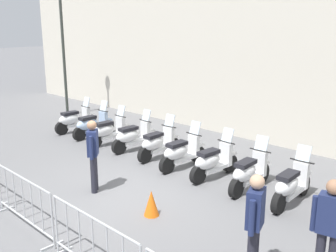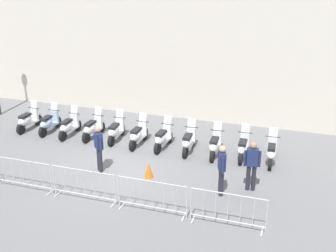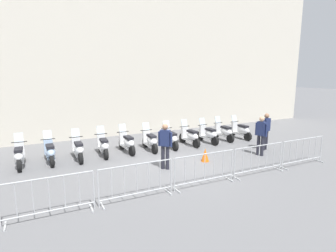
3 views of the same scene
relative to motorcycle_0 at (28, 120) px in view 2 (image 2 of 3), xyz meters
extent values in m
plane|color=slate|center=(5.14, -2.81, -0.45)|extent=(120.00, 120.00, 0.00)
cylinder|color=black|center=(0.07, 0.70, -0.21)|extent=(0.19, 0.49, 0.48)
cylinder|color=black|center=(-0.05, -0.54, -0.21)|extent=(0.19, 0.49, 0.48)
cube|color=white|center=(0.01, 0.08, -0.17)|extent=(0.37, 0.89, 0.10)
ellipsoid|color=white|center=(-0.02, -0.20, 0.07)|extent=(0.44, 0.87, 0.40)
cube|color=black|center=(-0.02, -0.17, 0.29)|extent=(0.34, 0.63, 0.10)
cube|color=white|center=(0.05, 0.51, 0.10)|extent=(0.35, 0.17, 0.60)
cylinder|color=black|center=(0.05, 0.51, 0.43)|extent=(0.56, 0.09, 0.04)
cube|color=silver|center=(0.06, 0.56, 0.61)|extent=(0.33, 0.17, 0.35)
cube|color=white|center=(0.07, 0.70, 0.06)|extent=(0.23, 0.34, 0.06)
cylinder|color=black|center=(1.11, 0.63, -0.21)|extent=(0.16, 0.49, 0.48)
cylinder|color=black|center=(1.05, -0.61, -0.21)|extent=(0.16, 0.49, 0.48)
cube|color=#A8C1E0|center=(1.08, 0.01, -0.17)|extent=(0.32, 0.88, 0.10)
ellipsoid|color=#A8C1E0|center=(1.07, -0.27, 0.07)|extent=(0.40, 0.86, 0.40)
cube|color=black|center=(1.07, -0.24, 0.29)|extent=(0.31, 0.61, 0.10)
cube|color=#A8C1E0|center=(1.10, 0.44, 0.10)|extent=(0.35, 0.16, 0.60)
cylinder|color=black|center=(1.10, 0.44, 0.43)|extent=(0.56, 0.06, 0.04)
cube|color=silver|center=(1.10, 0.49, 0.61)|extent=(0.33, 0.16, 0.35)
cube|color=#A8C1E0|center=(1.11, 0.63, 0.06)|extent=(0.22, 0.33, 0.06)
cylinder|color=black|center=(2.19, 0.43, -0.21)|extent=(0.18, 0.49, 0.48)
cylinder|color=black|center=(2.09, -0.80, -0.21)|extent=(0.18, 0.49, 0.48)
cube|color=white|center=(2.14, -0.19, -0.17)|extent=(0.35, 0.89, 0.10)
ellipsoid|color=white|center=(2.12, -0.46, 0.07)|extent=(0.43, 0.87, 0.40)
cube|color=black|center=(2.12, -0.43, 0.29)|extent=(0.33, 0.62, 0.10)
cube|color=white|center=(2.18, 0.25, 0.10)|extent=(0.35, 0.17, 0.60)
cylinder|color=black|center=(2.18, 0.25, 0.43)|extent=(0.56, 0.08, 0.04)
cube|color=silver|center=(2.18, 0.29, 0.61)|extent=(0.33, 0.17, 0.35)
cube|color=white|center=(2.19, 0.43, 0.06)|extent=(0.23, 0.34, 0.06)
cylinder|color=black|center=(3.31, 0.47, -0.21)|extent=(0.20, 0.49, 0.48)
cylinder|color=black|center=(3.14, -0.76, -0.21)|extent=(0.20, 0.49, 0.48)
cube|color=white|center=(3.22, -0.14, -0.17)|extent=(0.40, 0.90, 0.10)
ellipsoid|color=white|center=(3.18, -0.42, 0.07)|extent=(0.47, 0.88, 0.40)
cube|color=black|center=(3.19, -0.39, 0.29)|extent=(0.36, 0.63, 0.10)
cube|color=white|center=(3.28, 0.29, 0.10)|extent=(0.36, 0.19, 0.60)
cylinder|color=black|center=(3.28, 0.29, 0.43)|extent=(0.56, 0.11, 0.04)
cube|color=silver|center=(3.29, 0.34, 0.61)|extent=(0.34, 0.18, 0.35)
cube|color=white|center=(3.31, 0.47, 0.06)|extent=(0.24, 0.34, 0.06)
cylinder|color=black|center=(4.31, 0.40, -0.21)|extent=(0.15, 0.48, 0.48)
cylinder|color=black|center=(4.28, -0.84, -0.21)|extent=(0.15, 0.48, 0.48)
cube|color=white|center=(4.29, -0.22, -0.17)|extent=(0.30, 0.87, 0.10)
ellipsoid|color=white|center=(4.28, -0.50, 0.07)|extent=(0.38, 0.85, 0.40)
cube|color=black|center=(4.29, -0.47, 0.29)|extent=(0.29, 0.61, 0.10)
cube|color=white|center=(4.30, 0.21, 0.10)|extent=(0.34, 0.15, 0.60)
cylinder|color=black|center=(4.30, 0.21, 0.43)|extent=(0.56, 0.05, 0.04)
cube|color=silver|center=(4.30, 0.26, 0.61)|extent=(0.32, 0.15, 0.35)
cube|color=white|center=(4.31, 0.40, 0.06)|extent=(0.21, 0.32, 0.06)
cylinder|color=black|center=(5.42, 0.17, -0.21)|extent=(0.19, 0.49, 0.48)
cylinder|color=black|center=(5.28, -1.07, -0.21)|extent=(0.19, 0.49, 0.48)
cube|color=white|center=(5.35, -0.45, -0.17)|extent=(0.37, 0.89, 0.10)
ellipsoid|color=white|center=(5.32, -0.73, 0.07)|extent=(0.45, 0.87, 0.40)
cube|color=black|center=(5.32, -0.70, 0.29)|extent=(0.34, 0.63, 0.10)
cube|color=white|center=(5.40, -0.02, 0.10)|extent=(0.35, 0.18, 0.60)
cylinder|color=black|center=(5.40, -0.02, 0.43)|extent=(0.56, 0.10, 0.04)
cube|color=silver|center=(5.40, 0.03, 0.61)|extent=(0.33, 0.17, 0.35)
cube|color=white|center=(5.42, 0.17, 0.06)|extent=(0.23, 0.34, 0.06)
cylinder|color=black|center=(6.51, 0.09, -0.21)|extent=(0.21, 0.50, 0.48)
cylinder|color=black|center=(6.33, -1.14, -0.21)|extent=(0.21, 0.50, 0.48)
cube|color=white|center=(6.42, -0.52, -0.17)|extent=(0.41, 0.90, 0.10)
ellipsoid|color=white|center=(6.38, -0.80, 0.07)|extent=(0.48, 0.88, 0.40)
cube|color=black|center=(6.38, -0.77, 0.29)|extent=(0.37, 0.63, 0.10)
cube|color=white|center=(6.48, -0.09, 0.10)|extent=(0.36, 0.19, 0.60)
cylinder|color=black|center=(6.48, -0.09, 0.43)|extent=(0.56, 0.12, 0.04)
cube|color=silver|center=(6.49, -0.04, 0.61)|extent=(0.34, 0.19, 0.35)
cube|color=white|center=(6.51, 0.09, 0.06)|extent=(0.25, 0.35, 0.06)
cylinder|color=black|center=(7.51, -0.01, -0.21)|extent=(0.16, 0.48, 0.48)
cylinder|color=black|center=(7.47, -1.25, -0.21)|extent=(0.16, 0.48, 0.48)
cube|color=white|center=(7.49, -0.63, -0.17)|extent=(0.31, 0.88, 0.10)
ellipsoid|color=white|center=(7.48, -0.91, 0.07)|extent=(0.39, 0.85, 0.40)
cube|color=black|center=(7.48, -0.88, 0.29)|extent=(0.30, 0.61, 0.10)
cube|color=white|center=(7.50, -0.20, 0.10)|extent=(0.34, 0.15, 0.60)
cylinder|color=black|center=(7.50, -0.20, 0.43)|extent=(0.56, 0.06, 0.04)
cube|color=silver|center=(7.50, -0.15, 0.61)|extent=(0.32, 0.15, 0.35)
cube|color=white|center=(7.51, -0.01, 0.06)|extent=(0.21, 0.33, 0.06)
cylinder|color=black|center=(8.58, -0.12, -0.21)|extent=(0.16, 0.49, 0.48)
cylinder|color=black|center=(8.53, -1.36, -0.21)|extent=(0.16, 0.49, 0.48)
cube|color=white|center=(8.55, -0.74, -0.17)|extent=(0.31, 0.88, 0.10)
ellipsoid|color=white|center=(8.54, -1.02, 0.07)|extent=(0.39, 0.85, 0.40)
cube|color=black|center=(8.54, -0.99, 0.29)|extent=(0.30, 0.61, 0.10)
cube|color=white|center=(8.57, -0.31, 0.10)|extent=(0.35, 0.15, 0.60)
cylinder|color=black|center=(8.57, -0.31, 0.43)|extent=(0.56, 0.06, 0.04)
cube|color=silver|center=(8.57, -0.26, 0.61)|extent=(0.33, 0.15, 0.35)
cube|color=white|center=(8.58, -0.12, 0.06)|extent=(0.21, 0.33, 0.06)
cylinder|color=black|center=(9.67, -0.10, -0.21)|extent=(0.17, 0.49, 0.48)
cylinder|color=black|center=(9.60, -1.34, -0.21)|extent=(0.17, 0.49, 0.48)
cube|color=white|center=(9.63, -0.72, -0.17)|extent=(0.33, 0.88, 0.10)
ellipsoid|color=white|center=(9.62, -1.00, 0.07)|extent=(0.41, 0.86, 0.40)
cube|color=black|center=(9.62, -0.97, 0.29)|extent=(0.32, 0.62, 0.10)
cube|color=white|center=(9.66, -0.29, 0.10)|extent=(0.35, 0.16, 0.60)
cylinder|color=black|center=(9.66, -0.29, 0.43)|extent=(0.56, 0.07, 0.04)
cube|color=silver|center=(9.66, -0.24, 0.61)|extent=(0.33, 0.16, 0.35)
cube|color=white|center=(9.67, -0.10, 0.06)|extent=(0.22, 0.33, 0.06)
cylinder|color=black|center=(10.72, -0.29, -0.21)|extent=(0.16, 0.49, 0.48)
cylinder|color=black|center=(10.67, -1.52, -0.21)|extent=(0.16, 0.49, 0.48)
cube|color=white|center=(10.70, -0.91, -0.17)|extent=(0.32, 0.88, 0.10)
ellipsoid|color=white|center=(10.68, -1.18, 0.07)|extent=(0.39, 0.85, 0.40)
cube|color=black|center=(10.68, -1.15, 0.29)|extent=(0.30, 0.61, 0.10)
cube|color=white|center=(10.71, -0.47, 0.10)|extent=(0.35, 0.15, 0.60)
cylinder|color=black|center=(10.71, -0.47, 0.43)|extent=(0.56, 0.06, 0.04)
cube|color=silver|center=(10.71, -0.42, 0.61)|extent=(0.33, 0.15, 0.35)
cube|color=white|center=(10.72, -0.29, 0.06)|extent=(0.21, 0.33, 0.06)
cube|color=#B2B5B7|center=(1.68, -4.74, -0.43)|extent=(0.08, 0.44, 0.04)
cube|color=#B2B5B7|center=(3.66, -4.91, -0.43)|extent=(0.08, 0.44, 0.04)
cylinder|color=#B2B5B7|center=(3.75, -4.92, 0.07)|extent=(0.04, 0.04, 1.05)
cylinder|color=#B2B5B7|center=(2.67, -4.82, 0.60)|extent=(2.16, 0.22, 0.04)
cylinder|color=#B2B5B7|center=(2.67, -4.82, -0.27)|extent=(2.16, 0.22, 0.04)
cylinder|color=#B2B5B7|center=(1.95, -4.76, 0.16)|extent=(0.02, 0.02, 0.87)
cylinder|color=#B2B5B7|center=(2.31, -4.79, 0.16)|extent=(0.02, 0.02, 0.87)
cylinder|color=#B2B5B7|center=(2.67, -4.82, 0.16)|extent=(0.02, 0.02, 0.87)
cylinder|color=#B2B5B7|center=(3.03, -4.86, 0.16)|extent=(0.02, 0.02, 0.87)
cylinder|color=#B2B5B7|center=(3.39, -4.89, 0.16)|extent=(0.02, 0.02, 0.87)
cube|color=#B2B5B7|center=(3.96, -4.94, -0.43)|extent=(0.08, 0.44, 0.04)
cube|color=#B2B5B7|center=(5.94, -5.11, -0.43)|extent=(0.08, 0.44, 0.04)
cylinder|color=#B2B5B7|center=(3.87, -4.93, 0.07)|extent=(0.04, 0.04, 1.05)
cylinder|color=#B2B5B7|center=(6.03, -5.12, 0.07)|extent=(0.04, 0.04, 1.05)
cylinder|color=#B2B5B7|center=(4.95, -5.02, 0.60)|extent=(2.16, 0.22, 0.04)
cylinder|color=#B2B5B7|center=(4.95, -5.02, -0.27)|extent=(2.16, 0.22, 0.04)
cylinder|color=#B2B5B7|center=(4.23, -4.96, 0.16)|extent=(0.02, 0.02, 0.87)
cylinder|color=#B2B5B7|center=(4.59, -4.99, 0.16)|extent=(0.02, 0.02, 0.87)
cylinder|color=#B2B5B7|center=(4.95, -5.02, 0.16)|extent=(0.02, 0.02, 0.87)
cylinder|color=#B2B5B7|center=(5.31, -5.06, 0.16)|extent=(0.02, 0.02, 0.87)
cylinder|color=#B2B5B7|center=(5.67, -5.09, 0.16)|extent=(0.02, 0.02, 0.87)
cube|color=#B2B5B7|center=(6.23, -5.14, -0.43)|extent=(0.08, 0.44, 0.04)
cube|color=#B2B5B7|center=(8.22, -5.31, -0.43)|extent=(0.08, 0.44, 0.04)
cylinder|color=#B2B5B7|center=(6.15, -5.13, 0.07)|extent=(0.04, 0.04, 1.05)
cylinder|color=#B2B5B7|center=(8.31, -5.32, 0.07)|extent=(0.04, 0.04, 1.05)
cylinder|color=#B2B5B7|center=(7.23, -5.22, 0.60)|extent=(2.16, 0.22, 0.04)
cylinder|color=#B2B5B7|center=(7.23, -5.22, -0.27)|extent=(2.16, 0.22, 0.04)
cylinder|color=#B2B5B7|center=(6.51, -5.16, 0.16)|extent=(0.02, 0.02, 0.87)
cylinder|color=#B2B5B7|center=(6.87, -5.19, 0.16)|extent=(0.02, 0.02, 0.87)
cylinder|color=#B2B5B7|center=(7.23, -5.22, 0.16)|extent=(0.02, 0.02, 0.87)
cylinder|color=#B2B5B7|center=(7.59, -5.25, 0.16)|extent=(0.02, 0.02, 0.87)
cylinder|color=#B2B5B7|center=(7.95, -5.29, 0.16)|extent=(0.02, 0.02, 0.87)
cube|color=#B2B5B7|center=(8.51, -5.34, -0.43)|extent=(0.08, 0.44, 0.04)
cube|color=#B2B5B7|center=(10.50, -5.51, -0.43)|extent=(0.08, 0.44, 0.04)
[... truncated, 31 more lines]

